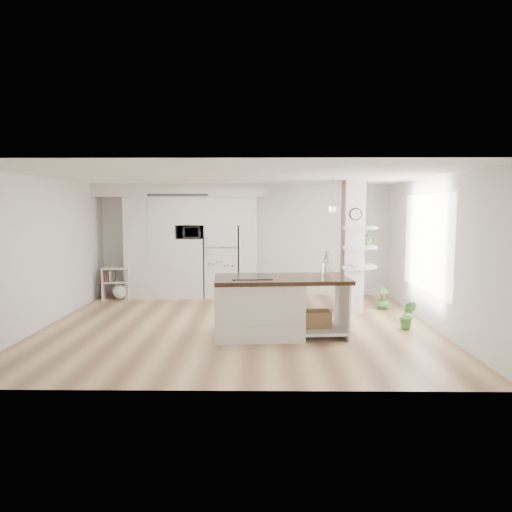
# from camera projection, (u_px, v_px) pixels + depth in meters

# --- Properties ---
(floor) EXTENTS (7.00, 6.00, 0.01)m
(floor) POSITION_uv_depth(u_px,v_px,m) (239.00, 325.00, 8.35)
(floor) COLOR tan
(floor) RESTS_ON ground
(room) EXTENTS (7.04, 6.04, 2.72)m
(room) POSITION_uv_depth(u_px,v_px,m) (238.00, 224.00, 8.16)
(room) COLOR white
(room) RESTS_ON ground
(cabinet_wall) EXTENTS (4.00, 0.71, 2.70)m
(cabinet_wall) POSITION_uv_depth(u_px,v_px,m) (183.00, 235.00, 10.86)
(cabinet_wall) COLOR silver
(cabinet_wall) RESTS_ON floor
(refrigerator) EXTENTS (0.78, 0.69, 1.75)m
(refrigerator) POSITION_uv_depth(u_px,v_px,m) (222.00, 261.00, 10.93)
(refrigerator) COLOR white
(refrigerator) RESTS_ON floor
(column) EXTENTS (0.69, 0.90, 2.70)m
(column) POSITION_uv_depth(u_px,v_px,m) (357.00, 247.00, 9.31)
(column) COLOR silver
(column) RESTS_ON floor
(window) EXTENTS (0.00, 2.40, 2.40)m
(window) POSITION_uv_depth(u_px,v_px,m) (426.00, 243.00, 8.45)
(window) COLOR white
(window) RESTS_ON room
(pendant_light) EXTENTS (0.12, 0.12, 0.10)m
(pendant_light) POSITION_uv_depth(u_px,v_px,m) (332.00, 209.00, 8.26)
(pendant_light) COLOR white
(pendant_light) RESTS_ON room
(kitchen_island) EXTENTS (2.29, 1.23, 1.57)m
(kitchen_island) POSITION_uv_depth(u_px,v_px,m) (266.00, 306.00, 7.62)
(kitchen_island) COLOR silver
(kitchen_island) RESTS_ON floor
(bookshelf) EXTENTS (0.67, 0.44, 0.75)m
(bookshelf) POSITION_uv_depth(u_px,v_px,m) (118.00, 285.00, 10.76)
(bookshelf) COLOR silver
(bookshelf) RESTS_ON floor
(floor_plant_a) EXTENTS (0.35, 0.32, 0.52)m
(floor_plant_a) POSITION_uv_depth(u_px,v_px,m) (408.00, 315.00, 8.04)
(floor_plant_a) COLOR #3E8334
(floor_plant_a) RESTS_ON floor
(floor_plant_b) EXTENTS (0.35, 0.35, 0.48)m
(floor_plant_b) POSITION_uv_depth(u_px,v_px,m) (383.00, 298.00, 9.67)
(floor_plant_b) COLOR #3E8334
(floor_plant_b) RESTS_ON floor
(microwave) EXTENTS (0.54, 0.37, 0.30)m
(microwave) POSITION_uv_depth(u_px,v_px,m) (190.00, 232.00, 10.81)
(microwave) COLOR #2D2D2D
(microwave) RESTS_ON cabinet_wall
(shelf_plant) EXTENTS (0.27, 0.23, 0.30)m
(shelf_plant) POSITION_uv_depth(u_px,v_px,m) (368.00, 238.00, 9.45)
(shelf_plant) COLOR #3E8334
(shelf_plant) RESTS_ON column
(decor_bowl) EXTENTS (0.22, 0.22, 0.05)m
(decor_bowl) POSITION_uv_depth(u_px,v_px,m) (356.00, 265.00, 9.11)
(decor_bowl) COLOR white
(decor_bowl) RESTS_ON column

